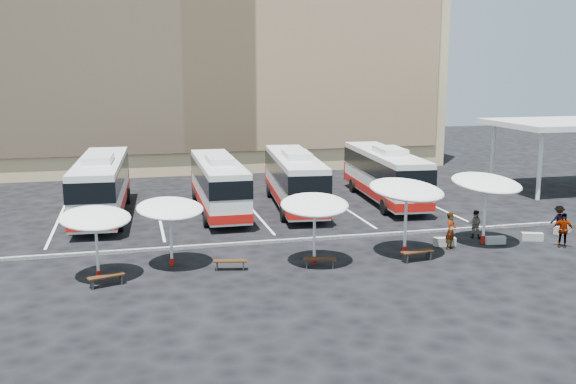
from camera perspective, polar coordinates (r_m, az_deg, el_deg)
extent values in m
plane|color=black|center=(33.64, -0.43, -4.71)|extent=(120.00, 120.00, 0.00)
cube|color=tan|center=(64.02, -7.32, 13.98)|extent=(42.00, 18.00, 25.00)
cube|color=tan|center=(54.98, -6.17, 13.98)|extent=(40.00, 0.30, 20.00)
cube|color=silver|center=(52.26, 23.40, 5.61)|extent=(10.00, 8.00, 0.40)
cylinder|color=silver|center=(47.79, 21.48, 2.18)|extent=(0.30, 0.30, 4.80)
cylinder|color=silver|center=(52.74, 17.75, 3.19)|extent=(0.30, 0.30, 4.80)
cube|color=black|center=(34.09, -0.63, -4.37)|extent=(34.00, 0.25, 0.15)
cube|color=white|center=(40.78, -19.83, -2.56)|extent=(0.15, 12.00, 0.01)
cube|color=white|center=(40.56, -11.37, -2.18)|extent=(0.15, 12.00, 0.01)
cube|color=white|center=(41.23, -3.02, -1.76)|extent=(0.15, 12.00, 0.01)
cube|color=white|center=(42.73, 4.91, -1.33)|extent=(0.15, 12.00, 0.01)
cube|color=white|center=(44.99, 12.17, -0.91)|extent=(0.15, 12.00, 0.01)
cube|color=silver|center=(41.26, -16.25, 0.67)|extent=(3.24, 12.53, 3.10)
cube|color=black|center=(41.16, -16.30, 1.52)|extent=(3.31, 12.59, 1.14)
cube|color=#A7100B|center=(41.47, -16.17, -0.88)|extent=(3.31, 12.59, 0.57)
cube|color=#A7100B|center=(47.48, -15.53, 1.07)|extent=(2.65, 0.35, 1.45)
cube|color=silver|center=(39.97, -16.52, 2.88)|extent=(1.82, 3.19, 0.41)
cylinder|color=black|center=(45.21, -17.37, -0.45)|extent=(0.42, 1.05, 1.03)
cylinder|color=black|center=(44.98, -14.10, -0.34)|extent=(0.42, 1.05, 1.03)
cylinder|color=black|center=(37.69, -18.65, -2.76)|extent=(0.42, 1.05, 1.03)
cylinder|color=black|center=(37.41, -14.73, -2.64)|extent=(0.42, 1.05, 1.03)
cube|color=silver|center=(41.09, -6.22, 0.80)|extent=(2.52, 11.56, 2.89)
cube|color=black|center=(40.99, -6.24, 1.60)|extent=(2.58, 11.62, 1.06)
cube|color=#A7100B|center=(41.29, -6.19, -0.64)|extent=(2.58, 11.62, 0.53)
cube|color=#A7100B|center=(46.86, -7.08, 1.16)|extent=(2.46, 0.22, 1.35)
cube|color=silver|center=(39.89, -6.10, 2.88)|extent=(1.57, 2.90, 0.38)
cylinder|color=black|center=(44.52, -8.26, -0.28)|extent=(0.35, 0.97, 0.96)
cylinder|color=black|center=(44.78, -5.20, -0.14)|extent=(0.35, 0.97, 0.96)
cylinder|color=black|center=(37.50, -7.26, -2.39)|extent=(0.35, 0.97, 0.96)
cylinder|color=black|center=(37.81, -3.64, -2.21)|extent=(0.35, 0.97, 0.96)
cube|color=silver|center=(42.20, 0.56, 1.24)|extent=(3.68, 12.16, 2.99)
cube|color=black|center=(42.10, 0.56, 2.04)|extent=(3.75, 12.22, 1.10)
cube|color=#A7100B|center=(42.40, 0.56, -0.22)|extent=(3.75, 12.22, 0.55)
cube|color=#A7100B|center=(48.16, -0.51, 1.56)|extent=(2.56, 0.45, 1.40)
cube|color=silver|center=(40.96, 0.78, 3.34)|extent=(1.89, 3.14, 0.40)
cylinder|color=black|center=(45.70, -1.65, 0.15)|extent=(0.45, 1.03, 1.00)
cylinder|color=black|center=(46.04, 1.44, 0.23)|extent=(0.45, 1.03, 1.00)
cylinder|color=black|center=(38.44, -0.39, -1.94)|extent=(0.45, 1.03, 1.00)
cylinder|color=black|center=(38.84, 3.26, -1.82)|extent=(0.45, 1.03, 1.00)
cube|color=silver|center=(44.56, 8.58, 1.65)|extent=(3.38, 12.18, 3.01)
cube|color=black|center=(44.47, 8.60, 2.42)|extent=(3.45, 12.24, 1.10)
cube|color=#A7100B|center=(44.76, 8.54, 0.26)|extent=(3.45, 12.24, 0.55)
cube|color=#A7100B|center=(50.36, 6.43, 1.92)|extent=(2.57, 0.39, 1.40)
cube|color=silver|center=(43.38, 9.06, 3.66)|extent=(1.82, 3.12, 0.40)
cylinder|color=black|center=(47.76, 5.80, 0.58)|extent=(0.42, 1.03, 1.00)
cylinder|color=black|center=(48.48, 8.65, 0.66)|extent=(0.42, 1.03, 1.00)
cylinder|color=black|center=(40.71, 8.59, -1.32)|extent=(0.42, 1.03, 1.00)
cylinder|color=black|center=(41.55, 11.88, -1.19)|extent=(0.42, 1.03, 1.00)
cylinder|color=silver|center=(29.27, -16.61, -4.87)|extent=(0.16, 0.16, 2.69)
cylinder|color=#A7100B|center=(29.61, -16.49, -7.04)|extent=(0.25, 0.25, 0.36)
ellipsoid|color=silver|center=(28.93, -16.76, -2.22)|extent=(3.87, 3.89, 0.92)
cylinder|color=silver|center=(30.29, -10.35, -4.03)|extent=(0.16, 0.16, 2.71)
cylinder|color=#A7100B|center=(30.61, -10.27, -6.15)|extent=(0.25, 0.25, 0.36)
ellipsoid|color=silver|center=(29.96, -10.44, -1.44)|extent=(3.83, 3.86, 0.93)
cylinder|color=silver|center=(30.13, 2.36, -3.83)|extent=(0.15, 0.15, 2.81)
cylinder|color=#A7100B|center=(30.47, 2.34, -6.05)|extent=(0.23, 0.23, 0.37)
ellipsoid|color=silver|center=(29.79, 2.38, -1.13)|extent=(3.61, 3.64, 0.96)
cylinder|color=silver|center=(32.04, 10.40, -2.73)|extent=(0.20, 0.20, 3.22)
cylinder|color=#A7100B|center=(32.39, 10.31, -5.13)|extent=(0.31, 0.31, 0.43)
ellipsoid|color=silver|center=(31.69, 10.50, 0.20)|extent=(4.86, 4.88, 1.10)
cylinder|color=silver|center=(35.07, 17.07, -1.88)|extent=(0.19, 0.19, 3.18)
cylinder|color=#A7100B|center=(35.39, 16.95, -4.05)|extent=(0.29, 0.29, 0.42)
ellipsoid|color=silver|center=(34.76, 17.23, 0.76)|extent=(4.57, 4.60, 1.09)
cube|color=black|center=(28.42, -15.88, -7.22)|extent=(1.58, 0.88, 0.06)
cube|color=black|center=(28.34, -17.05, -7.83)|extent=(0.18, 0.39, 0.41)
cube|color=black|center=(28.66, -14.67, -7.49)|extent=(0.18, 0.39, 0.41)
cube|color=black|center=(29.57, -5.16, -6.12)|extent=(1.56, 0.69, 0.06)
cube|color=black|center=(29.68, -6.33, -6.55)|extent=(0.14, 0.39, 0.40)
cube|color=black|center=(29.62, -3.98, -6.54)|extent=(0.14, 0.39, 0.40)
cube|color=black|center=(29.79, 2.84, -5.96)|extent=(1.56, 0.79, 0.06)
cube|color=black|center=(29.85, 1.67, -6.38)|extent=(0.16, 0.38, 0.40)
cube|color=black|center=(29.87, 3.99, -6.39)|extent=(0.16, 0.38, 0.40)
cube|color=black|center=(31.38, 11.41, -5.21)|extent=(1.69, 0.68, 0.07)
cube|color=black|center=(31.10, 10.38, -5.80)|extent=(0.13, 0.42, 0.44)
cube|color=black|center=(31.81, 12.38, -5.50)|extent=(0.13, 0.42, 0.44)
cube|color=gray|center=(34.42, 13.75, -4.31)|extent=(1.17, 0.57, 0.42)
cube|color=gray|center=(35.47, 17.93, -4.10)|extent=(1.10, 0.50, 0.40)
cube|color=gray|center=(36.82, 20.87, -3.73)|extent=(1.17, 0.72, 0.42)
cube|color=gray|center=(39.05, 23.22, -3.05)|extent=(1.29, 0.88, 0.46)
imported|color=black|center=(33.67, 14.28, -3.37)|extent=(0.83, 0.78, 1.91)
imported|color=black|center=(36.26, 16.33, -2.75)|extent=(0.95, 0.91, 1.54)
imported|color=black|center=(35.93, 23.24, -3.13)|extent=(1.10, 0.98, 1.80)
imported|color=black|center=(38.71, 22.93, -2.28)|extent=(1.06, 0.64, 1.60)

